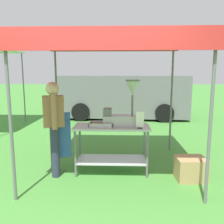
# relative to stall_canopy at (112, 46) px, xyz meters

# --- Properties ---
(ground_plane) EXTENTS (70.00, 70.00, 0.00)m
(ground_plane) POSITION_rel_stall_canopy_xyz_m (-0.28, 4.70, -2.21)
(ground_plane) COLOR #478E38
(stall_canopy) EXTENTS (2.81, 2.47, 2.29)m
(stall_canopy) POSITION_rel_stall_canopy_xyz_m (0.00, 0.00, 0.00)
(stall_canopy) COLOR slate
(stall_canopy) RESTS_ON ground
(donut_cart) EXTENTS (1.31, 0.56, 0.85)m
(donut_cart) POSITION_rel_stall_canopy_xyz_m (-0.00, -0.10, -1.60)
(donut_cart) COLOR #B7B7BC
(donut_cart) RESTS_ON ground
(donut_tray) EXTENTS (0.41, 0.29, 0.07)m
(donut_tray) POSITION_rel_stall_canopy_xyz_m (-0.18, -0.13, -1.34)
(donut_tray) COLOR #B7B7BC
(donut_tray) RESTS_ON donut_cart
(donut_fryer) EXTENTS (0.62, 0.28, 0.79)m
(donut_fryer) POSITION_rel_stall_canopy_xyz_m (0.19, -0.07, -1.08)
(donut_fryer) COLOR #B7B7BC
(donut_fryer) RESTS_ON donut_cart
(menu_sign) EXTENTS (0.13, 0.05, 0.28)m
(menu_sign) POSITION_rel_stall_canopy_xyz_m (0.48, -0.27, -1.24)
(menu_sign) COLOR black
(menu_sign) RESTS_ON donut_cart
(vendor) EXTENTS (0.46, 0.53, 1.61)m
(vendor) POSITION_rel_stall_canopy_xyz_m (-0.97, -0.22, -1.31)
(vendor) COLOR #2D3347
(vendor) RESTS_ON ground
(supply_crate) EXTENTS (0.49, 0.41, 0.37)m
(supply_crate) POSITION_rel_stall_canopy_xyz_m (1.32, -0.36, -2.02)
(supply_crate) COLOR tan
(supply_crate) RESTS_ON ground
(van_grey) EXTENTS (5.10, 2.27, 1.69)m
(van_grey) POSITION_rel_stall_canopy_xyz_m (0.26, 5.37, -1.33)
(van_grey) COLOR slate
(van_grey) RESTS_ON ground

